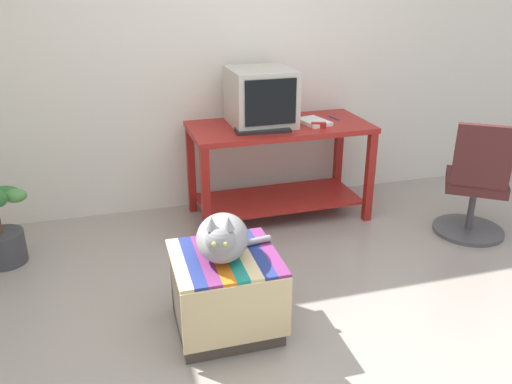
# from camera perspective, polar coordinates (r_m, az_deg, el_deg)

# --- Properties ---
(ground_plane) EXTENTS (14.00, 14.00, 0.00)m
(ground_plane) POSITION_cam_1_polar(r_m,az_deg,el_deg) (2.96, 5.84, -16.02)
(ground_plane) COLOR #9E9389
(back_wall) EXTENTS (8.00, 0.10, 2.60)m
(back_wall) POSITION_cam_1_polar(r_m,az_deg,el_deg) (4.31, -3.80, 15.38)
(back_wall) COLOR silver
(back_wall) RESTS_ON ground_plane
(desk) EXTENTS (1.39, 0.67, 0.76)m
(desk) POSITION_cam_1_polar(r_m,az_deg,el_deg) (4.15, 2.50, 4.04)
(desk) COLOR maroon
(desk) RESTS_ON ground_plane
(tv_monitor) EXTENTS (0.47, 0.49, 0.42)m
(tv_monitor) POSITION_cam_1_polar(r_m,az_deg,el_deg) (4.04, 0.52, 10.16)
(tv_monitor) COLOR #BCB7A8
(tv_monitor) RESTS_ON desk
(keyboard) EXTENTS (0.41, 0.18, 0.02)m
(keyboard) POSITION_cam_1_polar(r_m,az_deg,el_deg) (3.89, 0.74, 6.69)
(keyboard) COLOR black
(keyboard) RESTS_ON desk
(book) EXTENTS (0.23, 0.30, 0.03)m
(book) POSITION_cam_1_polar(r_m,az_deg,el_deg) (4.12, 6.25, 7.53)
(book) COLOR white
(book) RESTS_ON desk
(ottoman_with_blanket) EXTENTS (0.56, 0.56, 0.45)m
(ottoman_with_blanket) POSITION_cam_1_polar(r_m,az_deg,el_deg) (2.94, -3.26, -10.74)
(ottoman_with_blanket) COLOR #4C4238
(ottoman_with_blanket) RESTS_ON ground_plane
(cat) EXTENTS (0.47, 0.44, 0.30)m
(cat) POSITION_cam_1_polar(r_m,az_deg,el_deg) (2.74, -3.63, -4.92)
(cat) COLOR gray
(cat) RESTS_ON ottoman_with_blanket
(office_chair) EXTENTS (0.58, 0.58, 0.89)m
(office_chair) POSITION_cam_1_polar(r_m,az_deg,el_deg) (4.18, 22.59, 0.43)
(office_chair) COLOR #4C4C51
(office_chair) RESTS_ON ground_plane
(stapler) EXTENTS (0.12, 0.07, 0.04)m
(stapler) POSITION_cam_1_polar(r_m,az_deg,el_deg) (4.01, 6.77, 7.18)
(stapler) COLOR #A31E1E
(stapler) RESTS_ON desk
(pen) EXTENTS (0.04, 0.14, 0.01)m
(pen) POSITION_cam_1_polar(r_m,az_deg,el_deg) (4.30, 8.41, 7.91)
(pen) COLOR #2351B2
(pen) RESTS_ON desk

